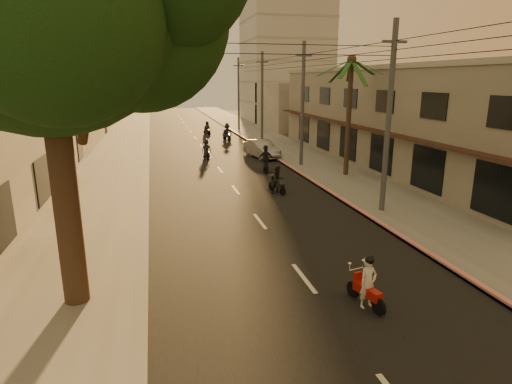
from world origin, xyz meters
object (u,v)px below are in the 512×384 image
at_px(scooter_mid_b, 266,160).
at_px(parked_car, 262,149).
at_px(scooter_mid_a, 278,181).
at_px(scooter_far_b, 227,133).
at_px(scooter_red, 367,284).
at_px(scooter_far_a, 206,150).
at_px(scooter_far_c, 207,129).
at_px(palm_tree, 351,67).

bearing_deg(scooter_mid_b, parked_car, 90.07).
height_order(scooter_mid_a, scooter_far_b, scooter_far_b).
xyz_separation_m(scooter_red, scooter_far_b, (1.93, 34.84, 0.17)).
xyz_separation_m(scooter_far_a, scooter_far_c, (2.01, 15.42, 0.01)).
height_order(palm_tree, scooter_red, palm_tree).
bearing_deg(parked_car, scooter_far_c, 88.00).
relative_size(scooter_far_b, scooter_far_c, 1.15).
relative_size(scooter_mid_a, scooter_far_a, 0.97).
distance_m(scooter_mid_a, scooter_mid_b, 5.81).
bearing_deg(palm_tree, parked_car, 115.04).
xyz_separation_m(parked_car, scooter_far_c, (-2.56, 15.83, 0.03)).
bearing_deg(palm_tree, scooter_far_a, 134.35).
bearing_deg(palm_tree, scooter_far_c, 104.89).
bearing_deg(parked_car, scooter_mid_b, -112.68).
height_order(scooter_far_a, scooter_far_c, scooter_far_a).
bearing_deg(scooter_mid_a, palm_tree, 13.22).
xyz_separation_m(scooter_mid_a, parked_car, (1.96, 11.50, -0.02)).
bearing_deg(scooter_far_c, scooter_far_a, -117.41).
height_order(palm_tree, parked_car, palm_tree).
relative_size(scooter_red, scooter_far_c, 0.97).
height_order(palm_tree, scooter_mid_a, palm_tree).
bearing_deg(scooter_mid_a, scooter_far_a, 85.74).
xyz_separation_m(scooter_mid_a, scooter_far_c, (-0.60, 27.33, 0.00)).
bearing_deg(scooter_far_c, parked_car, -100.79).
relative_size(scooter_mid_a, parked_car, 0.35).
xyz_separation_m(scooter_red, parked_car, (3.04, 24.31, 0.02)).
height_order(scooter_mid_b, scooter_far_c, scooter_mid_b).
distance_m(scooter_far_a, scooter_far_b, 10.70).
height_order(palm_tree, scooter_mid_b, palm_tree).
distance_m(scooter_mid_a, scooter_far_a, 12.19).
bearing_deg(parked_car, palm_tree, -76.14).
bearing_deg(scooter_red, scooter_mid_b, 71.93).
distance_m(scooter_mid_a, scooter_far_c, 27.33).
bearing_deg(parked_car, scooter_far_b, 84.82).
height_order(scooter_red, scooter_mid_b, scooter_mid_b).
xyz_separation_m(scooter_mid_a, scooter_mid_b, (0.79, 5.76, 0.12)).
relative_size(scooter_mid_b, scooter_far_a, 1.15).
bearing_deg(scooter_mid_b, scooter_mid_a, -86.28).
relative_size(scooter_far_b, parked_car, 0.41).
bearing_deg(parked_car, scooter_far_a, 163.73).
distance_m(scooter_mid_b, scooter_far_c, 21.61).
height_order(scooter_mid_b, scooter_far_a, scooter_mid_b).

